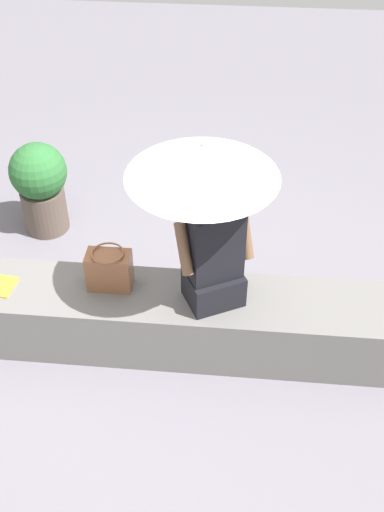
{
  "coord_description": "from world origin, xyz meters",
  "views": [
    {
      "loc": [
        -0.41,
        2.91,
        3.29
      ],
      "look_at": [
        -0.14,
        0.0,
        0.81
      ],
      "focal_mm": 43.74,
      "sensor_mm": 36.0,
      "label": 1
    }
  ],
  "objects_px": {
    "handbag_black": "(109,270)",
    "parasol": "(202,162)",
    "person_seated": "(214,253)",
    "planter_near": "(40,184)"
  },
  "relations": [
    {
      "from": "handbag_black",
      "to": "parasol",
      "type": "bearing_deg",
      "value": 174.32
    },
    {
      "from": "person_seated",
      "to": "parasol",
      "type": "bearing_deg",
      "value": -3.63
    },
    {
      "from": "person_seated",
      "to": "planter_near",
      "type": "bearing_deg",
      "value": -39.26
    },
    {
      "from": "parasol",
      "to": "handbag_black",
      "type": "height_order",
      "value": "parasol"
    },
    {
      "from": "parasol",
      "to": "planter_near",
      "type": "height_order",
      "value": "parasol"
    },
    {
      "from": "person_seated",
      "to": "parasol",
      "type": "distance_m",
      "value": 0.65
    },
    {
      "from": "planter_near",
      "to": "person_seated",
      "type": "bearing_deg",
      "value": 140.74
    },
    {
      "from": "planter_near",
      "to": "parasol",
      "type": "bearing_deg",
      "value": 139.28
    },
    {
      "from": "handbag_black",
      "to": "planter_near",
      "type": "relative_size",
      "value": 0.36
    },
    {
      "from": "person_seated",
      "to": "planter_near",
      "type": "height_order",
      "value": "person_seated"
    }
  ]
}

